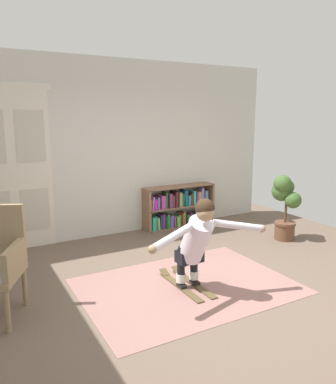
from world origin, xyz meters
TOP-DOWN VIEW (x-y plane):
  - ground_plane at (0.00, 0.00)m, footprint 7.20×7.20m
  - back_wall at (0.00, 2.60)m, footprint 6.00×0.10m
  - double_door at (-1.59, 2.54)m, footprint 1.22×0.05m
  - rug at (-0.03, 0.21)m, footprint 2.45×1.76m
  - bookshelf at (1.12, 2.39)m, footprint 1.35×0.30m
  - potted_plant at (2.29, 0.96)m, footprint 0.39×0.49m
  - skis_pair at (-0.03, 0.24)m, footprint 0.27×0.89m
  - person_skier at (-0.03, 0.02)m, footprint 1.47×0.60m

SIDE VIEW (x-z plane):
  - ground_plane at x=0.00m, z-range 0.00..0.00m
  - rug at x=-0.03m, z-range 0.00..0.01m
  - skis_pair at x=-0.03m, z-range -0.01..0.06m
  - bookshelf at x=1.12m, z-range -0.03..0.72m
  - potted_plant at x=2.29m, z-range 0.11..1.16m
  - person_skier at x=-0.03m, z-range 0.12..1.17m
  - double_door at x=-1.59m, z-range 0.01..2.46m
  - back_wall at x=0.00m, z-range 0.00..2.90m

